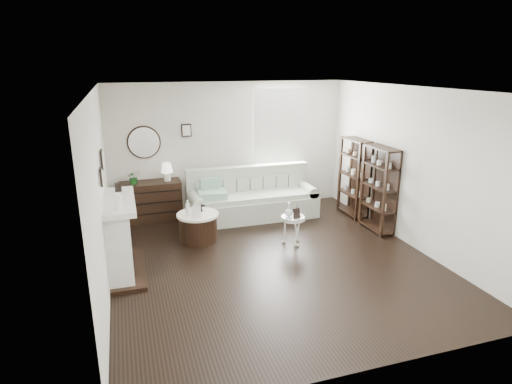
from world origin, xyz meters
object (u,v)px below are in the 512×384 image
object	(u,v)px
sofa	(252,201)
dresser	(151,201)
drum_table	(198,227)
pedestal_table	(293,219)

from	to	relation	value
sofa	dresser	size ratio (longest dim) A/B	2.18
sofa	dresser	distance (m)	2.03
sofa	drum_table	xyz separation A→B (m)	(-1.29, -0.94, -0.07)
dresser	pedestal_table	xyz separation A→B (m)	(2.27, -1.95, 0.06)
pedestal_table	drum_table	bearing A→B (deg)	158.17
sofa	pedestal_table	size ratio (longest dim) A/B	5.14
pedestal_table	sofa	bearing A→B (deg)	99.84
dresser	pedestal_table	distance (m)	2.99
sofa	pedestal_table	bearing A→B (deg)	-80.16
sofa	drum_table	world-z (taller)	sofa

